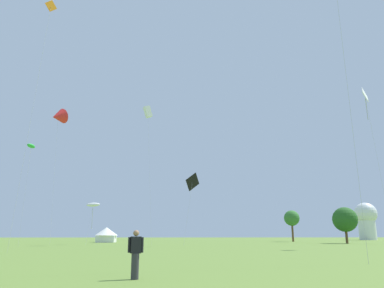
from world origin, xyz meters
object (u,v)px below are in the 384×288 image
Objects in this scene: kite_green_parafoil at (31,146)px; observatory_dome at (366,219)px; kite_white_parafoil at (93,205)px; person_spectator at (135,255)px; festival_tent_right at (106,234)px; kite_black_diamond at (192,182)px; kite_white_box at (148,112)px; kite_white_diamond at (365,98)px; tree_distant_left at (292,218)px; tree_distant_right at (345,220)px; kite_red_delta at (58,117)px; kite_orange_diamond at (49,19)px.

kite_green_parafoil is 96.13m from observatory_dome.
kite_white_parafoil is 48.81m from person_spectator.
person_spectator is 64.97m from festival_tent_right.
kite_black_diamond is 17.18m from kite_white_box.
observatory_dome is (70.55, 45.81, -0.27)m from kite_white_parafoil.
festival_tent_right is 76.78m from observatory_dome.
kite_black_diamond is 0.93× the size of observatory_dome.
kite_white_diamond reaches higher than observatory_dome.
kite_white_parafoil is at bearing -88.72° from festival_tent_right.
tree_distant_left is 17.42m from tree_distant_right.
kite_black_diamond reaches higher than festival_tent_right.
observatory_dome is (59.25, 92.98, 5.16)m from person_spectator.
kite_green_parafoil is at bearing -148.76° from kite_white_box.
kite_white_parafoil is at bearing 58.36° from kite_green_parafoil.
kite_black_diamond is 78.43m from observatory_dome.
festival_tent_right is at bearing 91.28° from kite_white_parafoil.
kite_red_delta is 13.90× the size of person_spectator.
kite_green_parafoil is at bearing -143.72° from observatory_dome.
tree_distant_left is (46.87, 32.72, -8.29)m from kite_green_parafoil.
kite_white_box reaches higher than kite_black_diamond.
kite_white_diamond reaches higher than kite_white_parafoil.
kite_white_diamond is 54.41m from festival_tent_right.
person_spectator is at bearing -132.43° from kite_white_diamond.
kite_white_parafoil is at bearing -147.01° from observatory_dome.
kite_orange_diamond reaches higher than kite_white_parafoil.
kite_white_box is (15.26, 9.26, 8.45)m from kite_green_parafoil.
kite_white_diamond is (21.51, -8.75, 9.76)m from kite_black_diamond.
kite_white_diamond is 0.83× the size of kite_red_delta.
person_spectator is (12.16, -21.97, -23.30)m from kite_orange_diamond.
kite_black_diamond is 2.17× the size of festival_tent_right.
kite_black_diamond is at bearing 42.39° from kite_orange_diamond.
festival_tent_right is (-16.02, 26.87, -7.05)m from kite_black_diamond.
kite_orange_diamond is at bearing -137.61° from kite_black_diamond.
tree_distant_right is (33.09, 52.11, 3.35)m from person_spectator.
kite_white_box reaches higher than tree_distant_right.
tree_distant_left reaches higher than festival_tent_right.
person_spectator is 0.16× the size of observatory_dome.
kite_green_parafoil reaches higher than observatory_dome.
kite_green_parafoil reaches higher than festival_tent_right.
kite_white_parafoil is 18.30m from kite_red_delta.
kite_red_delta is at bearing 153.70° from kite_white_diamond.
kite_red_delta is 25.78m from festival_tent_right.
kite_black_diamond is at bearing -134.46° from observatory_dome.
festival_tent_right is (0.48, 41.94, -22.49)m from kite_orange_diamond.
kite_green_parafoil is 54.29m from tree_distant_right.
kite_green_parafoil is at bearing -162.78° from tree_distant_right.
kite_green_parafoil is 2.14× the size of tree_distant_right.
kite_white_diamond is 50.53m from kite_red_delta.
kite_black_diamond is 18.80m from kite_white_parafoil.
person_spectator is 110.37m from observatory_dome.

